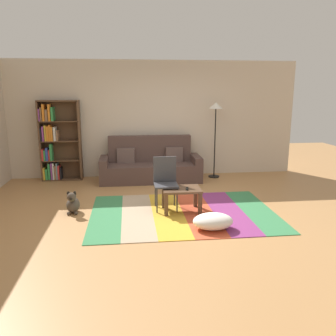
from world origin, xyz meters
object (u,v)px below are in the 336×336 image
Objects in this scene: pouf at (213,221)px; standing_lamp at (216,115)px; dog at (73,204)px; tv_remote at (187,189)px; coffee_table at (182,193)px; folding_chair at (165,178)px; bookshelf at (56,142)px; couch at (151,166)px.

pouf is 3.46m from standing_lamp.
tv_remote reaches higher than dog.
dog is (-1.83, 0.14, -0.17)m from coffee_table.
standing_lamp reaches higher than folding_chair.
tv_remote reaches higher than coffee_table.
dog is at bearing 175.51° from coffee_table.
folding_chair is at bearing -44.55° from bookshelf.
couch reaches higher than folding_chair.
dog is 0.44× the size of folding_chair.
folding_chair reaches higher than pouf.
tv_remote is (1.91, -0.20, 0.26)m from dog.
dog is 3.87m from standing_lamp.
coffee_table is 0.37× the size of standing_lamp.
standing_lamp reaches higher than dog.
coffee_table is 4.28× the size of tv_remote.
folding_chair is (-0.25, 0.22, 0.21)m from coffee_table.
couch is at bearing 112.87° from tv_remote.
pouf is (0.73, -2.98, -0.21)m from couch.
tv_remote is (0.47, -2.21, 0.08)m from couch.
bookshelf is at bearing 172.38° from couch.
tv_remote is at bearing -29.50° from folding_chair.
bookshelf is 3.69m from standing_lamp.
pouf is 2.38m from dog.
folding_chair reaches higher than coffee_table.
bookshelf is at bearing 177.39° from standing_lamp.
coffee_table is 0.39m from folding_chair.
coffee_table is 1.84m from dog.
dog is at bearing 155.96° from pouf.
couch is 1.89m from standing_lamp.
coffee_table is (2.51, -2.44, -0.54)m from bookshelf.
bookshelf reaches higher than coffee_table.
coffee_table is 0.92m from pouf.
coffee_table is (0.38, -2.15, -0.01)m from couch.
couch is 2.48m from dog.
couch is 1.95m from folding_chair.
couch is 1.25× the size of bookshelf.
folding_chair is (0.13, -1.94, 0.20)m from couch.
tv_remote is at bearing 108.86° from pouf.
pouf is at bearing -48.83° from bookshelf.
standing_lamp is 2.76m from tv_remote.
pouf is at bearing -24.04° from dog.
couch is 2.19m from coffee_table.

